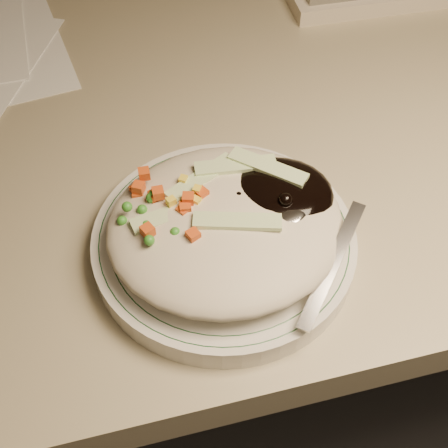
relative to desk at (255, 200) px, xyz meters
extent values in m
cube|color=gray|center=(0.00, 0.00, 0.18)|extent=(1.40, 0.70, 0.04)
cylinder|color=silver|center=(-0.10, -0.22, 0.21)|extent=(0.22, 0.22, 0.02)
torus|color=#144723|center=(-0.10, -0.22, 0.22)|extent=(0.21, 0.21, 0.00)
torus|color=#144723|center=(-0.10, -0.22, 0.22)|extent=(0.19, 0.19, 0.00)
ellipsoid|color=#B0A48E|center=(-0.10, -0.22, 0.24)|extent=(0.19, 0.18, 0.04)
ellipsoid|color=black|center=(-0.05, -0.21, 0.25)|extent=(0.10, 0.09, 0.03)
ellipsoid|color=orange|center=(-0.14, -0.20, 0.24)|extent=(0.08, 0.08, 0.02)
sphere|color=black|center=(-0.08, -0.21, 0.25)|extent=(0.01, 0.01, 0.01)
sphere|color=black|center=(-0.05, -0.20, 0.25)|extent=(0.01, 0.01, 0.01)
sphere|color=black|center=(-0.03, -0.21, 0.26)|extent=(0.01, 0.01, 0.01)
sphere|color=black|center=(-0.04, -0.20, 0.25)|extent=(0.01, 0.01, 0.01)
sphere|color=black|center=(-0.05, -0.22, 0.26)|extent=(0.01, 0.01, 0.01)
sphere|color=black|center=(-0.06, -0.21, 0.25)|extent=(0.01, 0.01, 0.01)
sphere|color=black|center=(-0.05, -0.20, 0.25)|extent=(0.01, 0.01, 0.01)
cube|color=#C64716|center=(-0.15, -0.19, 0.26)|extent=(0.01, 0.01, 0.01)
cube|color=#C64716|center=(-0.13, -0.22, 0.25)|extent=(0.01, 0.01, 0.01)
cube|color=#C64716|center=(-0.16, -0.18, 0.26)|extent=(0.01, 0.01, 0.01)
cube|color=#C64716|center=(-0.12, -0.21, 0.26)|extent=(0.01, 0.01, 0.01)
cube|color=#C64716|center=(-0.13, -0.21, 0.26)|extent=(0.01, 0.01, 0.01)
cube|color=#C64716|center=(-0.16, -0.18, 0.25)|extent=(0.01, 0.01, 0.01)
cube|color=#C64716|center=(-0.15, -0.19, 0.26)|extent=(0.01, 0.01, 0.01)
cube|color=#C64716|center=(-0.13, -0.21, 0.26)|extent=(0.01, 0.01, 0.01)
cube|color=#C64716|center=(-0.11, -0.20, 0.26)|extent=(0.01, 0.01, 0.01)
cube|color=#C64716|center=(-0.15, -0.17, 0.26)|extent=(0.01, 0.01, 0.01)
cube|color=#C64716|center=(-0.16, -0.23, 0.26)|extent=(0.01, 0.01, 0.01)
cube|color=#C64716|center=(-0.13, -0.24, 0.26)|extent=(0.01, 0.01, 0.01)
cube|color=#C64716|center=(-0.17, -0.21, 0.25)|extent=(0.01, 0.01, 0.01)
cube|color=#C64716|center=(-0.16, -0.18, 0.25)|extent=(0.01, 0.01, 0.01)
sphere|color=#388C28|center=(-0.13, -0.20, 0.25)|extent=(0.01, 0.01, 0.01)
sphere|color=#388C28|center=(-0.16, -0.24, 0.26)|extent=(0.01, 0.01, 0.01)
sphere|color=#388C28|center=(-0.16, -0.20, 0.26)|extent=(0.01, 0.01, 0.01)
sphere|color=#388C28|center=(-0.17, -0.20, 0.26)|extent=(0.01, 0.01, 0.01)
sphere|color=#388C28|center=(-0.13, -0.20, 0.25)|extent=(0.01, 0.01, 0.01)
sphere|color=#388C28|center=(-0.12, -0.23, 0.25)|extent=(0.01, 0.01, 0.01)
sphere|color=#388C28|center=(-0.14, -0.21, 0.25)|extent=(0.01, 0.01, 0.01)
sphere|color=#388C28|center=(-0.15, -0.22, 0.25)|extent=(0.01, 0.01, 0.01)
sphere|color=#388C28|center=(-0.18, -0.21, 0.25)|extent=(0.01, 0.01, 0.01)
sphere|color=#388C28|center=(-0.15, -0.19, 0.26)|extent=(0.01, 0.01, 0.01)
sphere|color=#388C28|center=(-0.15, -0.19, 0.26)|extent=(0.01, 0.01, 0.01)
sphere|color=#388C28|center=(-0.16, -0.22, 0.25)|extent=(0.01, 0.01, 0.01)
sphere|color=#388C28|center=(-0.14, -0.23, 0.26)|extent=(0.01, 0.01, 0.01)
sphere|color=#388C28|center=(-0.11, -0.18, 0.25)|extent=(0.01, 0.01, 0.01)
cube|color=yellow|center=(-0.13, -0.20, 0.25)|extent=(0.01, 0.01, 0.01)
cube|color=yellow|center=(-0.12, -0.21, 0.26)|extent=(0.01, 0.01, 0.01)
cube|color=yellow|center=(-0.14, -0.19, 0.25)|extent=(0.01, 0.01, 0.01)
cube|color=yellow|center=(-0.14, -0.20, 0.26)|extent=(0.01, 0.01, 0.01)
cube|color=yellow|center=(-0.14, -0.21, 0.25)|extent=(0.01, 0.01, 0.01)
cube|color=yellow|center=(-0.12, -0.20, 0.26)|extent=(0.01, 0.01, 0.01)
cube|color=yellow|center=(-0.12, -0.18, 0.26)|extent=(0.01, 0.01, 0.01)
cube|color=yellow|center=(-0.13, -0.21, 0.25)|extent=(0.01, 0.01, 0.01)
cube|color=#B2D18C|center=(-0.11, -0.18, 0.26)|extent=(0.07, 0.05, 0.00)
cube|color=#B2D18C|center=(-0.08, -0.18, 0.26)|extent=(0.07, 0.02, 0.00)
cube|color=#B2D18C|center=(-0.14, -0.21, 0.26)|extent=(0.07, 0.03, 0.00)
cube|color=#B2D18C|center=(-0.05, -0.19, 0.26)|extent=(0.06, 0.06, 0.00)
cube|color=#B2D18C|center=(-0.09, -0.23, 0.25)|extent=(0.07, 0.03, 0.00)
cube|color=#B2D18C|center=(-0.09, -0.24, 0.26)|extent=(0.07, 0.03, 0.00)
ellipsoid|color=silver|center=(-0.05, -0.23, 0.25)|extent=(0.06, 0.06, 0.01)
cube|color=silver|center=(-0.03, -0.28, 0.24)|extent=(0.08, 0.09, 0.03)
camera|label=1|loc=(-0.18, -0.53, 0.63)|focal=50.00mm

